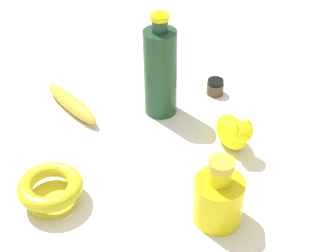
{
  "coord_description": "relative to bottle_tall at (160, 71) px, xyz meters",
  "views": [
    {
      "loc": [
        -0.8,
        -0.06,
        0.7
      ],
      "look_at": [
        0.0,
        0.0,
        0.08
      ],
      "focal_mm": 54.09,
      "sensor_mm": 36.0,
      "label": 1
    }
  ],
  "objects": [
    {
      "name": "bowl",
      "position": [
        -0.31,
        0.18,
        -0.07
      ],
      "size": [
        0.12,
        0.12,
        0.05
      ],
      "color": "yellow",
      "rests_on": "ground"
    },
    {
      "name": "bottle_tall",
      "position": [
        0.0,
        0.0,
        0.0
      ],
      "size": [
        0.07,
        0.07,
        0.24
      ],
      "color": "#1D4129",
      "rests_on": "ground"
    },
    {
      "name": "nail_polish_jar",
      "position": [
        0.08,
        -0.13,
        -0.09
      ],
      "size": [
        0.04,
        0.04,
        0.04
      ],
      "color": "#503B24",
      "rests_on": "ground"
    },
    {
      "name": "banana",
      "position": [
        -0.01,
        0.21,
        -0.09
      ],
      "size": [
        0.17,
        0.17,
        0.04
      ],
      "primitive_type": "ellipsoid",
      "rotation": [
        0.0,
        0.0,
        0.78
      ],
      "color": "gold",
      "rests_on": "ground"
    },
    {
      "name": "ground",
      "position": [
        -0.16,
        -0.03,
        -0.11
      ],
      "size": [
        2.0,
        2.0,
        0.0
      ],
      "primitive_type": "plane",
      "color": "silver"
    },
    {
      "name": "bottle_short",
      "position": [
        -0.32,
        -0.13,
        -0.06
      ],
      "size": [
        0.09,
        0.09,
        0.14
      ],
      "color": "yellow",
      "rests_on": "ground"
    },
    {
      "name": "cat_figurine",
      "position": [
        -0.12,
        -0.16,
        -0.07
      ],
      "size": [
        0.12,
        0.09,
        0.09
      ],
      "color": "#F8F110",
      "rests_on": "ground"
    }
  ]
}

